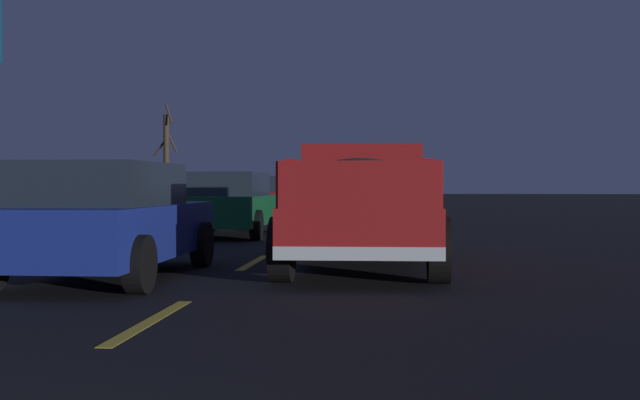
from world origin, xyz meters
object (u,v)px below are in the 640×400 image
object	(u,v)px
sedan_red	(276,197)
pickup_truck	(362,202)
sedan_green	(230,204)
sedan_blue	(108,220)
sedan_black	(382,198)
bare_tree_far	(166,160)

from	to	relation	value
sedan_red	pickup_truck	bearing A→B (deg)	-167.18
sedan_green	sedan_red	distance (m)	9.25
pickup_truck	sedan_blue	xyz separation A→B (m)	(-1.68, 3.32, -0.20)
sedan_blue	sedan_red	size ratio (longest dim) A/B	0.99
pickup_truck	sedan_red	size ratio (longest dim) A/B	1.23
sedan_blue	sedan_green	xyz separation A→B (m)	(8.64, 0.12, 0.00)
sedan_black	sedan_green	bearing A→B (deg)	153.95
sedan_black	bare_tree_far	xyz separation A→B (m)	(12.24, 10.86, 1.69)
bare_tree_far	sedan_blue	bearing A→B (deg)	-165.29
sedan_red	bare_tree_far	world-z (taller)	bare_tree_far
sedan_red	bare_tree_far	xyz separation A→B (m)	(10.31, 7.04, 1.69)
pickup_truck	sedan_green	xyz separation A→B (m)	(6.96, 3.44, -0.20)
pickup_truck	sedan_red	xyz separation A→B (m)	(16.21, 3.69, -0.20)
pickup_truck	sedan_black	distance (m)	14.28
sedan_red	sedan_blue	bearing A→B (deg)	-178.82
sedan_blue	bare_tree_far	xyz separation A→B (m)	(28.20, 7.40, 1.69)
sedan_blue	bare_tree_far	size ratio (longest dim) A/B	0.84
sedan_blue	sedan_black	world-z (taller)	same
pickup_truck	sedan_blue	distance (m)	3.73
sedan_blue	sedan_black	size ratio (longest dim) A/B	1.00
sedan_green	bare_tree_far	bearing A→B (deg)	20.42
sedan_green	bare_tree_far	world-z (taller)	bare_tree_far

